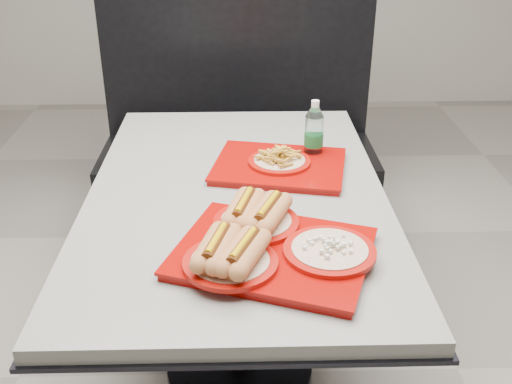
{
  "coord_description": "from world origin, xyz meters",
  "views": [
    {
      "loc": [
        0.02,
        -1.63,
        1.59
      ],
      "look_at": [
        0.05,
        -0.17,
        0.83
      ],
      "focal_mm": 42.0,
      "sensor_mm": 36.0,
      "label": 1
    }
  ],
  "objects_px": {
    "booth_bench": "(238,151)",
    "water_bottle": "(314,134)",
    "diner_table": "(238,236)",
    "tray_near": "(266,243)",
    "tray_far": "(279,163)"
  },
  "relations": [
    {
      "from": "tray_far",
      "to": "tray_near",
      "type": "bearing_deg",
      "value": -97.36
    },
    {
      "from": "water_bottle",
      "to": "diner_table",
      "type": "bearing_deg",
      "value": -138.25
    },
    {
      "from": "diner_table",
      "to": "water_bottle",
      "type": "relative_size",
      "value": 6.94
    },
    {
      "from": "tray_near",
      "to": "tray_far",
      "type": "height_order",
      "value": "tray_near"
    },
    {
      "from": "water_bottle",
      "to": "booth_bench",
      "type": "bearing_deg",
      "value": 106.72
    },
    {
      "from": "tray_near",
      "to": "water_bottle",
      "type": "xyz_separation_m",
      "value": [
        0.19,
        0.6,
        0.05
      ]
    },
    {
      "from": "diner_table",
      "to": "water_bottle",
      "type": "xyz_separation_m",
      "value": [
        0.26,
        0.23,
        0.25
      ]
    },
    {
      "from": "diner_table",
      "to": "booth_bench",
      "type": "xyz_separation_m",
      "value": [
        0.0,
        1.09,
        -0.18
      ]
    },
    {
      "from": "booth_bench",
      "to": "tray_far",
      "type": "height_order",
      "value": "booth_bench"
    },
    {
      "from": "tray_near",
      "to": "tray_far",
      "type": "bearing_deg",
      "value": 82.64
    },
    {
      "from": "booth_bench",
      "to": "water_bottle",
      "type": "height_order",
      "value": "booth_bench"
    },
    {
      "from": "diner_table",
      "to": "tray_near",
      "type": "xyz_separation_m",
      "value": [
        0.07,
        -0.37,
        0.2
      ]
    },
    {
      "from": "tray_near",
      "to": "water_bottle",
      "type": "bearing_deg",
      "value": 72.75
    },
    {
      "from": "tray_near",
      "to": "tray_far",
      "type": "distance_m",
      "value": 0.51
    },
    {
      "from": "booth_bench",
      "to": "tray_far",
      "type": "relative_size",
      "value": 2.85
    }
  ]
}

